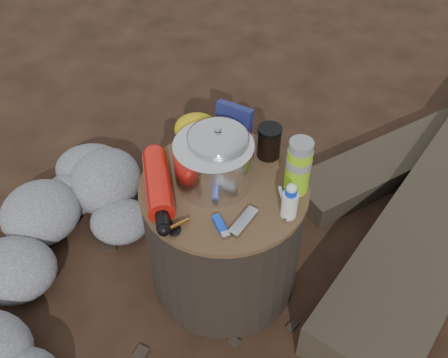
# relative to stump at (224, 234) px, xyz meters

# --- Properties ---
(ground) EXTENTS (60.00, 60.00, 0.00)m
(ground) POSITION_rel_stump_xyz_m (0.00, 0.00, -0.23)
(ground) COLOR black
(ground) RESTS_ON ground
(stump) EXTENTS (0.49, 0.49, 0.45)m
(stump) POSITION_rel_stump_xyz_m (0.00, 0.00, 0.00)
(stump) COLOR black
(stump) RESTS_ON ground
(rock_ring) EXTENTS (0.47, 1.02, 0.20)m
(rock_ring) POSITION_rel_stump_xyz_m (-0.54, -0.08, -0.13)
(rock_ring) COLOR slate
(rock_ring) RESTS_ON ground
(log_small) EXTENTS (1.05, 0.90, 0.10)m
(log_small) POSITION_rel_stump_xyz_m (0.72, 0.71, -0.18)
(log_small) COLOR #30291F
(log_small) RESTS_ON ground
(foil_windscreen) EXTENTS (0.23, 0.23, 0.14)m
(foil_windscreen) POSITION_rel_stump_xyz_m (-0.03, 0.02, 0.30)
(foil_windscreen) COLOR silver
(foil_windscreen) RESTS_ON stump
(camping_pot) EXTENTS (0.17, 0.17, 0.17)m
(camping_pot) POSITION_rel_stump_xyz_m (-0.02, 0.04, 0.31)
(camping_pot) COLOR silver
(camping_pot) RESTS_ON stump
(fuel_bottle) EXTENTS (0.17, 0.31, 0.07)m
(fuel_bottle) POSITION_rel_stump_xyz_m (-0.18, -0.06, 0.26)
(fuel_bottle) COLOR red
(fuel_bottle) RESTS_ON stump
(thermos) EXTENTS (0.07, 0.07, 0.17)m
(thermos) POSITION_rel_stump_xyz_m (0.21, 0.02, 0.31)
(thermos) COLOR #85CB15
(thermos) RESTS_ON stump
(travel_mug) EXTENTS (0.07, 0.07, 0.10)m
(travel_mug) POSITION_rel_stump_xyz_m (0.12, 0.15, 0.28)
(travel_mug) COLOR black
(travel_mug) RESTS_ON stump
(stuff_sack) EXTENTS (0.14, 0.12, 0.10)m
(stuff_sack) POSITION_rel_stump_xyz_m (-0.11, 0.18, 0.28)
(stuff_sack) COLOR gold
(stuff_sack) RESTS_ON stump
(food_pouch) EXTENTS (0.12, 0.06, 0.15)m
(food_pouch) POSITION_rel_stump_xyz_m (0.00, 0.18, 0.30)
(food_pouch) COLOR navy
(food_pouch) RESTS_ON stump
(lighter) EXTENTS (0.06, 0.08, 0.02)m
(lighter) POSITION_rel_stump_xyz_m (0.01, -0.15, 0.23)
(lighter) COLOR #0936CC
(lighter) RESTS_ON stump
(multitool) EXTENTS (0.07, 0.11, 0.02)m
(multitool) POSITION_rel_stump_xyz_m (0.07, -0.14, 0.23)
(multitool) COLOR #B4B4B9
(multitool) RESTS_ON stump
(pot_grabber) EXTENTS (0.05, 0.14, 0.01)m
(pot_grabber) POSITION_rel_stump_xyz_m (0.18, -0.05, 0.23)
(pot_grabber) COLOR #B4B4B9
(pot_grabber) RESTS_ON stump
(spork) EXTENTS (0.10, 0.13, 0.01)m
(spork) POSITION_rel_stump_xyz_m (-0.14, -0.14, 0.23)
(spork) COLOR black
(spork) RESTS_ON stump
(squeeze_bottle) EXTENTS (0.04, 0.04, 0.10)m
(squeeze_bottle) POSITION_rel_stump_xyz_m (0.19, -0.09, 0.28)
(squeeze_bottle) COLOR silver
(squeeze_bottle) RESTS_ON stump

